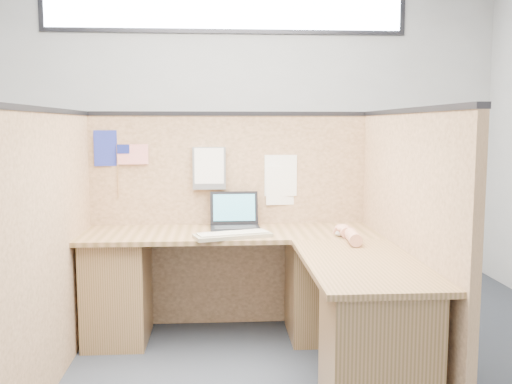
{
  "coord_description": "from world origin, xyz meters",
  "views": [
    {
      "loc": [
        -0.07,
        -3.06,
        1.43
      ],
      "look_at": [
        0.16,
        0.5,
        1.02
      ],
      "focal_mm": 40.0,
      "sensor_mm": 36.0,
      "label": 1
    }
  ],
  "objects": [
    {
      "name": "floor",
      "position": [
        0.0,
        0.0,
        0.0
      ],
      "size": [
        5.0,
        5.0,
        0.0
      ],
      "primitive_type": "plane",
      "color": "#20252E",
      "rests_on": "ground"
    },
    {
      "name": "wall_back",
      "position": [
        0.0,
        2.25,
        1.4
      ],
      "size": [
        5.0,
        0.0,
        5.0
      ],
      "primitive_type": "plane",
      "rotation": [
        1.57,
        0.0,
        0.0
      ],
      "color": "#A2A5A8",
      "rests_on": "floor"
    },
    {
      "name": "wall_front",
      "position": [
        0.0,
        -2.25,
        1.4
      ],
      "size": [
        5.0,
        0.0,
        5.0
      ],
      "primitive_type": "plane",
      "rotation": [
        -1.57,
        0.0,
        0.0
      ],
      "color": "#A2A5A8",
      "rests_on": "floor"
    },
    {
      "name": "clerestory_window",
      "position": [
        0.0,
        2.23,
        2.45
      ],
      "size": [
        3.3,
        0.04,
        0.38
      ],
      "color": "#232328",
      "rests_on": "wall_back"
    },
    {
      "name": "cubicle_partitions",
      "position": [
        0.0,
        0.43,
        0.77
      ],
      "size": [
        2.06,
        1.83,
        1.53
      ],
      "color": "brown",
      "rests_on": "floor"
    },
    {
      "name": "l_desk",
      "position": [
        0.18,
        0.29,
        0.39
      ],
      "size": [
        1.95,
        1.75,
        0.73
      ],
      "color": "brown",
      "rests_on": "floor"
    },
    {
      "name": "laptop",
      "position": [
        0.04,
        0.8,
        0.79
      ],
      "size": [
        0.34,
        0.32,
        0.24
      ],
      "rotation": [
        0.0,
        0.0,
        0.02
      ],
      "color": "black",
      "rests_on": "l_desk"
    },
    {
      "name": "keyboard",
      "position": [
        0.01,
        0.48,
        0.75
      ],
      "size": [
        0.51,
        0.3,
        0.03
      ],
      "rotation": [
        0.0,
        0.0,
        0.29
      ],
      "color": "gray",
      "rests_on": "l_desk"
    },
    {
      "name": "mouse",
      "position": [
        0.72,
        0.48,
        0.75
      ],
      "size": [
        0.12,
        0.08,
        0.05
      ],
      "primitive_type": "ellipsoid",
      "rotation": [
        0.0,
        0.0,
        0.04
      ],
      "color": "silver",
      "rests_on": "l_desk"
    },
    {
      "name": "hand_forearm",
      "position": [
        0.73,
        0.33,
        0.77
      ],
      "size": [
        0.12,
        0.41,
        0.09
      ],
      "color": "tan",
      "rests_on": "l_desk"
    },
    {
      "name": "blue_poster",
      "position": [
        -0.84,
        0.97,
        1.28
      ],
      "size": [
        0.19,
        0.03,
        0.25
      ],
      "primitive_type": "cube",
      "rotation": [
        0.0,
        0.0,
        0.12
      ],
      "color": "navy",
      "rests_on": "cubicle_partitions"
    },
    {
      "name": "american_flag",
      "position": [
        -0.69,
        0.96,
        1.22
      ],
      "size": [
        0.22,
        0.01,
        0.37
      ],
      "color": "olive",
      "rests_on": "cubicle_partitions"
    },
    {
      "name": "file_holder",
      "position": [
        -0.14,
        0.94,
        1.14
      ],
      "size": [
        0.23,
        0.05,
        0.3
      ],
      "color": "slate",
      "rests_on": "cubicle_partitions"
    },
    {
      "name": "paper_left",
      "position": [
        0.37,
        0.97,
        1.08
      ],
      "size": [
        0.23,
        0.01,
        0.29
      ],
      "primitive_type": "cube",
      "rotation": [
        0.0,
        0.0,
        -0.0
      ],
      "color": "white",
      "rests_on": "cubicle_partitions"
    },
    {
      "name": "paper_right",
      "position": [
        0.37,
        0.97,
        1.01
      ],
      "size": [
        0.22,
        0.02,
        0.28
      ],
      "primitive_type": "cube",
      "rotation": [
        0.0,
        0.0,
        0.09
      ],
      "color": "white",
      "rests_on": "cubicle_partitions"
    }
  ]
}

